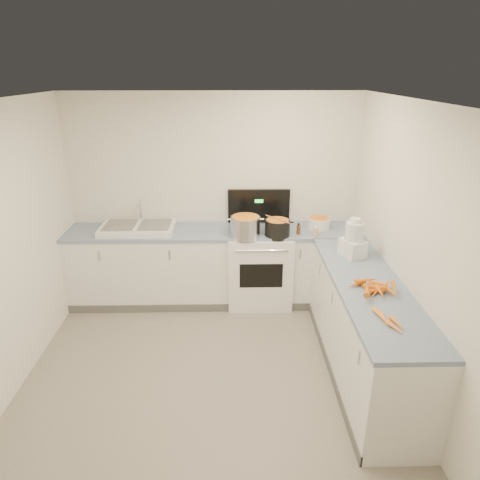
{
  "coord_description": "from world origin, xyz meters",
  "views": [
    {
      "loc": [
        0.22,
        -3.08,
        2.73
      ],
      "look_at": [
        0.3,
        1.1,
        1.05
      ],
      "focal_mm": 32.0,
      "sensor_mm": 36.0,
      "label": 1
    }
  ],
  "objects_px": {
    "spice_jar": "(316,232)",
    "food_processor": "(353,240)",
    "stove": "(259,265)",
    "mixing_bowl": "(319,223)",
    "steel_pot": "(245,227)",
    "extract_bottle": "(298,230)",
    "sink": "(138,227)",
    "black_pot": "(277,228)"
  },
  "relations": [
    {
      "from": "spice_jar",
      "to": "food_processor",
      "type": "distance_m",
      "value": 0.63
    },
    {
      "from": "stove",
      "to": "food_processor",
      "type": "xyz_separation_m",
      "value": [
        0.9,
        -0.77,
        0.64
      ]
    },
    {
      "from": "mixing_bowl",
      "to": "spice_jar",
      "type": "distance_m",
      "value": 0.29
    },
    {
      "from": "stove",
      "to": "steel_pot",
      "type": "xyz_separation_m",
      "value": [
        -0.18,
        -0.18,
        0.57
      ]
    },
    {
      "from": "stove",
      "to": "extract_bottle",
      "type": "xyz_separation_m",
      "value": [
        0.44,
        -0.14,
        0.52
      ]
    },
    {
      "from": "sink",
      "to": "mixing_bowl",
      "type": "bearing_deg",
      "value": 1.24
    },
    {
      "from": "spice_jar",
      "to": "black_pot",
      "type": "bearing_deg",
      "value": 174.48
    },
    {
      "from": "sink",
      "to": "mixing_bowl",
      "type": "height_order",
      "value": "sink"
    },
    {
      "from": "mixing_bowl",
      "to": "black_pot",
      "type": "bearing_deg",
      "value": -155.97
    },
    {
      "from": "steel_pot",
      "to": "mixing_bowl",
      "type": "relative_size",
      "value": 1.23
    },
    {
      "from": "steel_pot",
      "to": "black_pot",
      "type": "height_order",
      "value": "steel_pot"
    },
    {
      "from": "black_pot",
      "to": "spice_jar",
      "type": "relative_size",
      "value": 2.96
    },
    {
      "from": "food_processor",
      "to": "extract_bottle",
      "type": "bearing_deg",
      "value": 126.43
    },
    {
      "from": "mixing_bowl",
      "to": "food_processor",
      "type": "bearing_deg",
      "value": -77.32
    },
    {
      "from": "stove",
      "to": "mixing_bowl",
      "type": "distance_m",
      "value": 0.89
    },
    {
      "from": "black_pot",
      "to": "food_processor",
      "type": "bearing_deg",
      "value": -39.96
    },
    {
      "from": "mixing_bowl",
      "to": "spice_jar",
      "type": "bearing_deg",
      "value": -107.43
    },
    {
      "from": "food_processor",
      "to": "spice_jar",
      "type": "bearing_deg",
      "value": 116.28
    },
    {
      "from": "steel_pot",
      "to": "black_pot",
      "type": "relative_size",
      "value": 1.18
    },
    {
      "from": "spice_jar",
      "to": "extract_bottle",
      "type": "bearing_deg",
      "value": 159.22
    },
    {
      "from": "mixing_bowl",
      "to": "stove",
      "type": "bearing_deg",
      "value": -174.97
    },
    {
      "from": "stove",
      "to": "extract_bottle",
      "type": "relative_size",
      "value": 12.15
    },
    {
      "from": "sink",
      "to": "black_pot",
      "type": "distance_m",
      "value": 1.65
    },
    {
      "from": "steel_pot",
      "to": "food_processor",
      "type": "height_order",
      "value": "food_processor"
    },
    {
      "from": "sink",
      "to": "steel_pot",
      "type": "distance_m",
      "value": 1.29
    },
    {
      "from": "black_pot",
      "to": "mixing_bowl",
      "type": "height_order",
      "value": "black_pot"
    },
    {
      "from": "extract_bottle",
      "to": "spice_jar",
      "type": "xyz_separation_m",
      "value": [
        0.19,
        -0.07,
        -0.01
      ]
    },
    {
      "from": "black_pot",
      "to": "extract_bottle",
      "type": "height_order",
      "value": "black_pot"
    },
    {
      "from": "extract_bottle",
      "to": "stove",
      "type": "bearing_deg",
      "value": 161.93
    },
    {
      "from": "steel_pot",
      "to": "food_processor",
      "type": "relative_size",
      "value": 0.84
    },
    {
      "from": "stove",
      "to": "extract_bottle",
      "type": "bearing_deg",
      "value": -18.07
    },
    {
      "from": "black_pot",
      "to": "spice_jar",
      "type": "height_order",
      "value": "black_pot"
    },
    {
      "from": "sink",
      "to": "steel_pot",
      "type": "bearing_deg",
      "value": -8.69
    },
    {
      "from": "steel_pot",
      "to": "extract_bottle",
      "type": "bearing_deg",
      "value": 3.34
    },
    {
      "from": "extract_bottle",
      "to": "food_processor",
      "type": "xyz_separation_m",
      "value": [
        0.46,
        -0.63,
        0.12
      ]
    },
    {
      "from": "extract_bottle",
      "to": "steel_pot",
      "type": "bearing_deg",
      "value": -176.66
    },
    {
      "from": "sink",
      "to": "extract_bottle",
      "type": "distance_m",
      "value": 1.89
    },
    {
      "from": "steel_pot",
      "to": "black_pot",
      "type": "distance_m",
      "value": 0.37
    },
    {
      "from": "sink",
      "to": "black_pot",
      "type": "height_order",
      "value": "sink"
    },
    {
      "from": "extract_bottle",
      "to": "food_processor",
      "type": "distance_m",
      "value": 0.79
    },
    {
      "from": "spice_jar",
      "to": "steel_pot",
      "type": "bearing_deg",
      "value": 177.49
    },
    {
      "from": "stove",
      "to": "sink",
      "type": "bearing_deg",
      "value": 179.38
    }
  ]
}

